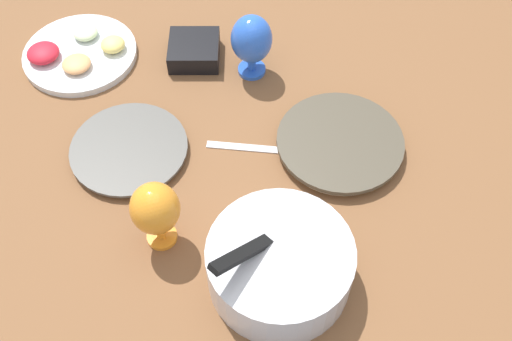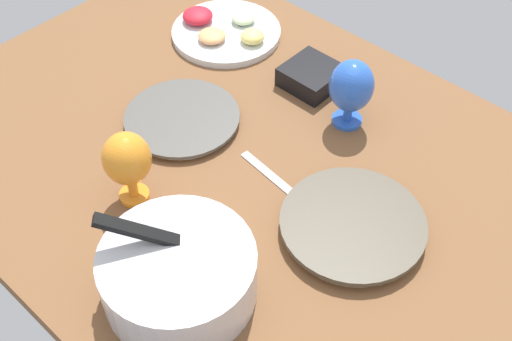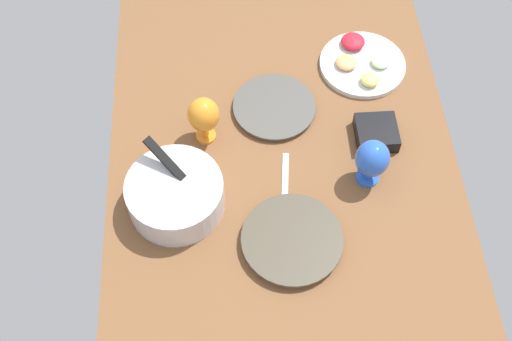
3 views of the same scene
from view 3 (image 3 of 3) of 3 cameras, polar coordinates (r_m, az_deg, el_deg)
ground_plane at (r=190.38cm, az=2.55°, el=-0.67°), size 160.00×104.00×4.00cm
dinner_plate_left at (r=176.60cm, az=3.16°, el=-6.24°), size 28.15×28.15×2.93cm
dinner_plate_right at (r=201.59cm, az=1.63°, el=5.64°), size 25.98×25.98×1.97cm
mixing_bowl at (r=179.84cm, az=-7.21°, el=-2.11°), size 27.34×27.34×17.59cm
fruit_platter at (r=215.57cm, az=9.40°, el=9.45°), size 28.18×28.18×4.98cm
hurricane_glass_orange at (r=188.16cm, az=-4.68°, el=4.89°), size 9.51×9.51×16.66cm
hurricane_glass_blue at (r=182.43cm, az=10.31°, el=0.98°), size 9.77×9.77×16.49cm
square_bowl_black at (r=197.09cm, az=10.69°, el=3.38°), size 12.33×12.33×4.89cm
fork_by_left_plate at (r=187.56cm, az=2.58°, el=-0.73°), size 18.09×3.78×0.60cm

